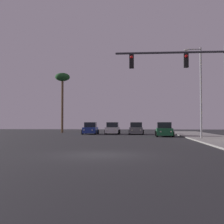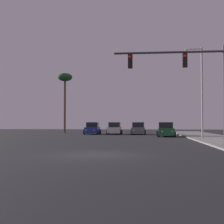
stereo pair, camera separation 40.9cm
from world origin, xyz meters
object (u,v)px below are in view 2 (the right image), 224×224
car_green (166,130)px  palm_tree_far (65,81)px  car_blue (92,129)px  car_grey (138,129)px  street_lamp (201,87)px  car_white (115,129)px  traffic_light_mast (192,75)px

car_green → palm_tree_far: size_ratio=0.45×
car_green → car_blue: 11.80m
car_grey → street_lamp: street_lamp is taller
car_white → traffic_light_mast: 25.23m
car_grey → street_lamp: size_ratio=0.48×
car_blue → street_lamp: bearing=134.1°
car_blue → car_grey: size_ratio=1.00×
car_blue → car_grey: bearing=177.7°
car_blue → traffic_light_mast: 25.75m
traffic_light_mast → street_lamp: bearing=76.9°
palm_tree_far → car_green: bearing=-39.3°
car_green → traffic_light_mast: size_ratio=0.60×
car_grey → street_lamp: bearing=118.4°
street_lamp → palm_tree_far: size_ratio=0.92×
street_lamp → car_blue: bearing=136.3°
car_white → traffic_light_mast: bearing=106.5°
car_blue → traffic_light_mast: bearing=111.6°
car_green → palm_tree_far: palm_tree_far is taller
car_blue → palm_tree_far: bearing=-49.3°
car_blue → street_lamp: 18.28m
traffic_light_mast → car_green: bearing=91.7°
car_blue → car_white: bearing=-171.5°
car_white → car_grey: 3.43m
car_green → palm_tree_far: 21.26m
car_green → car_white: 9.81m
car_green → palm_tree_far: (-15.34, 12.54, 7.70)m
street_lamp → car_white: bearing=127.2°
car_green → car_white: bearing=-45.2°
car_white → car_blue: size_ratio=0.99×
car_blue → street_lamp: size_ratio=0.48×
street_lamp → palm_tree_far: palm_tree_far is taller
palm_tree_far → car_white: bearing=-31.8°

